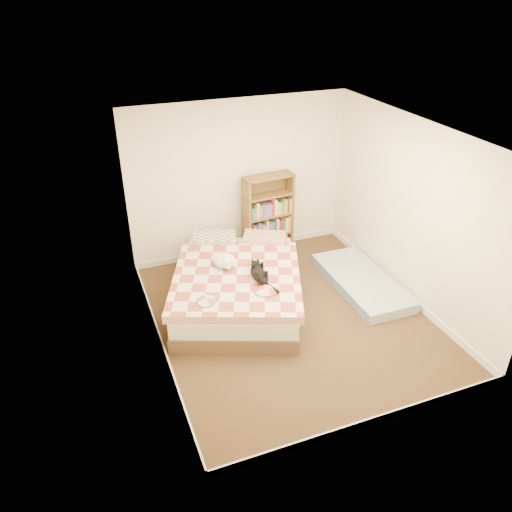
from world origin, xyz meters
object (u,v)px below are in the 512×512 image
object	(u,v)px
black_cat	(259,273)
white_dog	(225,261)
bed	(237,284)
floor_mattress	(361,282)
bookshelf	(268,224)

from	to	relation	value
black_cat	white_dog	size ratio (longest dim) A/B	1.60
bed	white_dog	xyz separation A→B (m)	(-0.13, 0.08, 0.35)
bed	floor_mattress	size ratio (longest dim) A/B	1.55
black_cat	white_dog	world-z (taller)	same
floor_mattress	white_dog	size ratio (longest dim) A/B	3.85
bed	white_dog	distance (m)	0.39
bookshelf	black_cat	bearing A→B (deg)	-121.38
black_cat	white_dog	bearing A→B (deg)	134.03
bookshelf	white_dog	world-z (taller)	bookshelf
bookshelf	bed	bearing A→B (deg)	-133.98
bookshelf	black_cat	distance (m)	1.73
bed	floor_mattress	bearing A→B (deg)	11.47
bookshelf	black_cat	xyz separation A→B (m)	(-0.76, -1.55, 0.11)
bed	white_dog	world-z (taller)	white_dog
bed	floor_mattress	xyz separation A→B (m)	(1.83, -0.33, -0.20)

